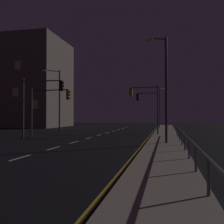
{
  "coord_description": "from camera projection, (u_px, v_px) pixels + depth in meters",
  "views": [
    {
      "loc": [
        7.36,
        -3.13,
        2.16
      ],
      "look_at": [
        0.43,
        29.97,
        2.65
      ],
      "focal_mm": 41.8,
      "sensor_mm": 36.0,
      "label": 1
    }
  ],
  "objects": [
    {
      "name": "lane_markings_center",
      "position": [
        89.0,
        138.0,
        25.09
      ],
      "size": [
        0.14,
        50.0,
        0.01
      ],
      "color": "silver",
      "rests_on": "ground"
    },
    {
      "name": "sidewalk_right",
      "position": [
        165.0,
        143.0,
        20.19
      ],
      "size": [
        2.68,
        77.0,
        0.14
      ],
      "primitive_type": "cube",
      "color": "#9E937F",
      "rests_on": "ground"
    },
    {
      "name": "street_lamp_mid_block",
      "position": [
        160.0,
        103.0,
        45.21
      ],
      "size": [
        1.17,
        1.52,
        6.92
      ],
      "color": "#4C4C51",
      "rests_on": "sidewalk_right"
    },
    {
      "name": "building_distant",
      "position": [
        20.0,
        84.0,
        52.2
      ],
      "size": [
        18.05,
        13.17,
        17.04
      ],
      "color": "#6B6056",
      "rests_on": "ground"
    },
    {
      "name": "traffic_light_mid_left",
      "position": [
        40.0,
        96.0,
        24.87
      ],
      "size": [
        4.13,
        0.55,
        5.75
      ],
      "color": "#4C4C51",
      "rests_on": "ground"
    },
    {
      "name": "traffic_light_far_right",
      "position": [
        148.0,
        103.0,
        34.05
      ],
      "size": [
        2.92,
        0.34,
        5.24
      ],
      "color": "#38383D",
      "rests_on": "sidewalk_right"
    },
    {
      "name": "ground_plane",
      "position": [
        76.0,
        142.0,
        21.67
      ],
      "size": [
        112.0,
        112.0,
        0.0
      ],
      "primitive_type": "plane",
      "color": "black",
      "rests_on": "ground"
    },
    {
      "name": "street_lamp_far_end",
      "position": [
        57.0,
        95.0,
        33.59
      ],
      "size": [
        1.81,
        1.7,
        8.06
      ],
      "color": "#2D3033",
      "rests_on": "ground"
    },
    {
      "name": "traffic_light_mid_right",
      "position": [
        145.0,
        100.0,
        29.41
      ],
      "size": [
        3.35,
        0.46,
        5.49
      ],
      "color": "#4C4C51",
      "rests_on": "sidewalk_right"
    },
    {
      "name": "barrier_fence",
      "position": [
        187.0,
        140.0,
        13.7
      ],
      "size": [
        0.09,
        26.3,
        0.98
      ],
      "color": "#59595E",
      "rests_on": "sidewalk_right"
    },
    {
      "name": "lane_edge_line",
      "position": [
        148.0,
        138.0,
        25.41
      ],
      "size": [
        0.14,
        53.0,
        0.01
      ],
      "color": "gold",
      "rests_on": "ground"
    },
    {
      "name": "traffic_light_far_center",
      "position": [
        49.0,
        102.0,
        26.31
      ],
      "size": [
        4.56,
        0.8,
        4.99
      ],
      "color": "#4C4C51",
      "rests_on": "ground"
    },
    {
      "name": "street_lamp_median",
      "position": [
        163.0,
        80.0,
        19.4
      ],
      "size": [
        1.53,
        0.67,
        7.91
      ],
      "color": "#2D3033",
      "rests_on": "sidewalk_right"
    }
  ]
}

